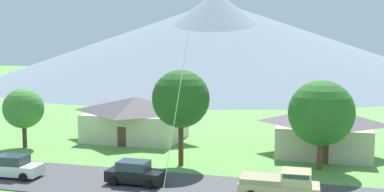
{
  "coord_description": "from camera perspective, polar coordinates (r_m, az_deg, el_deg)",
  "views": [
    {
      "loc": [
        5.59,
        -1.4,
        10.09
      ],
      "look_at": [
        -1.08,
        22.48,
        7.37
      ],
      "focal_mm": 42.38,
      "sensor_mm": 36.0,
      "label": 1
    }
  ],
  "objects": [
    {
      "name": "tree_center",
      "position": [
        38.07,
        -1.42,
        -0.38
      ],
      "size": [
        4.9,
        4.9,
        8.16
      ],
      "color": "#4C3823",
      "rests_on": "ground"
    },
    {
      "name": "tree_left_of_center",
      "position": [
        47.99,
        -20.44,
        -1.49
      ],
      "size": [
        3.99,
        3.99,
        5.96
      ],
      "color": "#4C3823",
      "rests_on": "ground"
    },
    {
      "name": "house_left_center",
      "position": [
        49.54,
        -7.08,
        -2.7
      ],
      "size": [
        10.67,
        8.04,
        4.65
      ],
      "color": "beige",
      "rests_on": "ground"
    },
    {
      "name": "parked_car_white_mid_west",
      "position": [
        37.85,
        -21.5,
        -8.28
      ],
      "size": [
        4.27,
        2.22,
        1.68
      ],
      "color": "white",
      "rests_on": "road_strip"
    },
    {
      "name": "mountain_west_ridge",
      "position": [
        139.89,
        3.19,
        6.97
      ],
      "size": [
        137.18,
        137.18,
        23.65
      ],
      "primitive_type": "cone",
      "color": "slate",
      "rests_on": "ground"
    },
    {
      "name": "mountain_central_ridge",
      "position": [
        126.66,
        2.97,
        7.34
      ],
      "size": [
        70.08,
        70.08,
        24.97
      ],
      "primitive_type": "cone",
      "color": "gray",
      "rests_on": "ground"
    },
    {
      "name": "pickup_truck_sand_east_side",
      "position": [
        30.82,
        11.14,
        -10.9
      ],
      "size": [
        5.25,
        2.43,
        1.99
      ],
      "color": "#C6B284",
      "rests_on": "road_strip"
    },
    {
      "name": "tree_near_left",
      "position": [
        38.22,
        15.94,
        -2.06
      ],
      "size": [
        5.35,
        5.35,
        7.41
      ],
      "color": "brown",
      "rests_on": "ground"
    },
    {
      "name": "house_leftmost",
      "position": [
        44.56,
        16.17,
        -4.05
      ],
      "size": [
        8.95,
        8.51,
        4.45
      ],
      "color": "beige",
      "rests_on": "ground"
    },
    {
      "name": "parked_car_black_west_end",
      "position": [
        33.87,
        -7.19,
        -9.59
      ],
      "size": [
        4.22,
        2.11,
        1.68
      ],
      "color": "black",
      "rests_on": "road_strip"
    }
  ]
}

